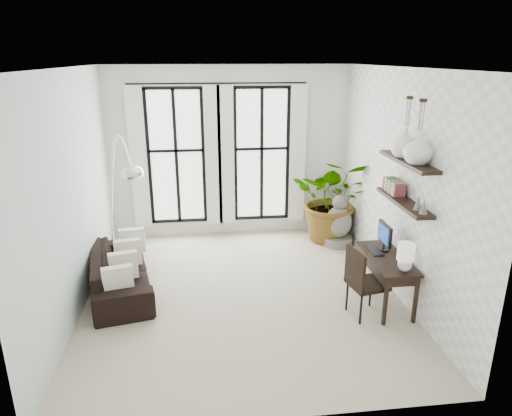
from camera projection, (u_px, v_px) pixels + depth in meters
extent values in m
plane|color=#B8AE92|center=(243.00, 293.00, 6.76)|extent=(5.00, 5.00, 0.00)
plane|color=white|center=(240.00, 68.00, 5.74)|extent=(5.00, 5.00, 0.00)
plane|color=silver|center=(71.00, 195.00, 5.99)|extent=(0.00, 5.00, 5.00)
plane|color=white|center=(399.00, 184.00, 6.50)|extent=(0.00, 5.00, 5.00)
plane|color=white|center=(230.00, 153.00, 8.60)|extent=(4.50, 0.00, 4.50)
cube|color=white|center=(176.00, 157.00, 8.48)|extent=(1.00, 0.02, 2.50)
cube|color=white|center=(138.00, 159.00, 8.30)|extent=(0.30, 0.04, 2.60)
cube|color=white|center=(213.00, 157.00, 8.46)|extent=(0.30, 0.04, 2.60)
cube|color=white|center=(262.00, 155.00, 8.66)|extent=(1.00, 0.02, 2.50)
cube|color=white|center=(226.00, 157.00, 8.49)|extent=(0.30, 0.04, 2.60)
cube|color=white|center=(298.00, 155.00, 8.64)|extent=(0.30, 0.04, 2.60)
cylinder|color=black|center=(218.00, 83.00, 8.06)|extent=(3.20, 0.03, 0.03)
cube|color=black|center=(403.00, 202.00, 6.05)|extent=(0.25, 1.30, 0.05)
cube|color=black|center=(408.00, 161.00, 5.87)|extent=(0.25, 1.30, 0.05)
cube|color=#DE5A37|center=(388.00, 183.00, 6.53)|extent=(0.16, 0.04, 0.18)
cube|color=#2D369E|center=(389.00, 184.00, 6.48)|extent=(0.16, 0.04, 0.18)
cube|color=yellow|center=(390.00, 184.00, 6.44)|extent=(0.16, 0.04, 0.18)
cube|color=#2C8540|center=(392.00, 185.00, 6.40)|extent=(0.16, 0.04, 0.18)
cube|color=#9252C0|center=(393.00, 186.00, 6.36)|extent=(0.16, 0.04, 0.18)
cube|color=orange|center=(394.00, 187.00, 6.31)|extent=(0.16, 0.04, 0.18)
cube|color=#565656|center=(396.00, 188.00, 6.27)|extent=(0.16, 0.04, 0.18)
cube|color=#39C9B0|center=(397.00, 189.00, 6.23)|extent=(0.16, 0.04, 0.18)
cube|color=tan|center=(398.00, 190.00, 6.19)|extent=(0.16, 0.04, 0.18)
cube|color=brown|center=(400.00, 191.00, 6.15)|extent=(0.16, 0.04, 0.18)
cone|color=slate|center=(418.00, 203.00, 5.63)|extent=(0.10, 0.10, 0.18)
cone|color=slate|center=(424.00, 207.00, 5.49)|extent=(0.10, 0.10, 0.18)
imported|color=black|center=(120.00, 271.00, 6.78)|extent=(1.19, 2.16, 0.60)
cube|color=silver|center=(118.00, 281.00, 6.07)|extent=(0.40, 0.12, 0.40)
cube|color=silver|center=(123.00, 265.00, 6.51)|extent=(0.40, 0.12, 0.40)
cube|color=silver|center=(128.00, 252.00, 6.94)|extent=(0.40, 0.12, 0.40)
cube|color=silver|center=(132.00, 240.00, 7.38)|extent=(0.40, 0.12, 0.40)
imported|color=#2D7228|center=(333.00, 199.00, 8.47)|extent=(1.79, 1.67, 1.61)
cube|color=black|center=(386.00, 258.00, 6.28)|extent=(0.51, 1.20, 0.04)
cube|color=black|center=(385.00, 264.00, 6.31)|extent=(0.46, 1.14, 0.11)
cube|color=black|center=(385.00, 302.00, 5.85)|extent=(0.05, 0.05, 0.66)
cube|color=black|center=(416.00, 300.00, 5.90)|extent=(0.05, 0.05, 0.66)
cube|color=black|center=(357.00, 265.00, 6.89)|extent=(0.05, 0.05, 0.66)
cube|color=black|center=(383.00, 263.00, 6.94)|extent=(0.05, 0.05, 0.66)
cube|color=black|center=(385.00, 234.00, 6.42)|extent=(0.04, 0.42, 0.30)
cube|color=navy|center=(383.00, 234.00, 6.42)|extent=(0.00, 0.36, 0.24)
cube|color=black|center=(374.00, 250.00, 6.48)|extent=(0.15, 0.40, 0.02)
sphere|color=silver|center=(405.00, 265.00, 5.82)|extent=(0.18, 0.18, 0.18)
cylinder|color=white|center=(406.00, 252.00, 5.76)|extent=(0.22, 0.22, 0.22)
cube|color=black|center=(367.00, 284.00, 6.06)|extent=(0.54, 0.54, 0.05)
cube|color=black|center=(355.00, 269.00, 5.91)|extent=(0.13, 0.46, 0.51)
cylinder|color=black|center=(357.00, 308.00, 5.94)|extent=(0.03, 0.03, 0.43)
cylinder|color=black|center=(384.00, 307.00, 5.98)|extent=(0.03, 0.03, 0.43)
cylinder|color=black|center=(348.00, 295.00, 6.29)|extent=(0.03, 0.03, 0.43)
cylinder|color=black|center=(374.00, 293.00, 6.33)|extent=(0.03, 0.03, 0.43)
cylinder|color=silver|center=(117.00, 279.00, 7.07)|extent=(0.35, 0.35, 0.10)
cylinder|color=silver|center=(114.00, 251.00, 6.91)|extent=(0.03, 0.03, 0.96)
ellipsoid|color=silver|center=(133.00, 173.00, 6.39)|extent=(0.31, 0.31, 0.20)
cylinder|color=slate|center=(337.00, 241.00, 8.46)|extent=(0.53, 0.53, 0.16)
ellipsoid|color=slate|center=(339.00, 222.00, 8.35)|extent=(0.48, 0.48, 0.59)
sphere|color=slate|center=(340.00, 202.00, 8.23)|extent=(0.27, 0.27, 0.27)
imported|color=white|center=(419.00, 149.00, 5.57)|extent=(0.37, 0.37, 0.38)
imported|color=white|center=(405.00, 143.00, 5.94)|extent=(0.37, 0.37, 0.38)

